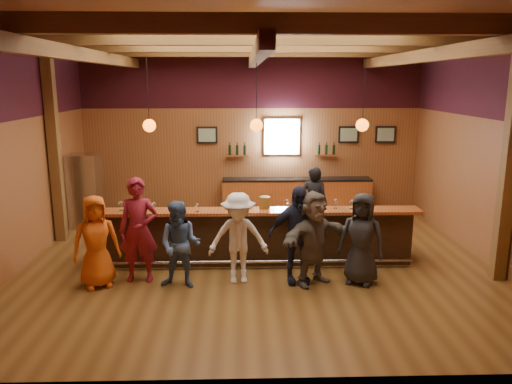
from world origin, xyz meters
TOP-DOWN VIEW (x-y plane):
  - room at (0.00, 0.06)m, footprint 9.04×9.00m
  - bar_counter at (0.02, 0.15)m, footprint 6.30×1.07m
  - back_bar_cabinet at (1.20, 3.72)m, footprint 4.00×0.52m
  - window at (0.80, 3.95)m, footprint 0.95×0.09m
  - framed_pictures at (1.67, 3.94)m, footprint 5.35×0.05m
  - wine_shelves at (0.80, 3.88)m, footprint 3.00×0.18m
  - pendant_lights at (0.00, 0.00)m, footprint 4.24×0.24m
  - stainless_fridge at (-4.10, 2.60)m, footprint 0.70×0.70m
  - customer_orange at (-2.80, -1.13)m, footprint 0.93×0.79m
  - customer_redvest at (-2.11, -0.90)m, footprint 0.70×0.46m
  - customer_denim at (-1.35, -1.21)m, footprint 0.84×0.70m
  - customer_white at (-0.35, -1.01)m, footprint 1.08×0.66m
  - customer_navy at (0.68, -1.06)m, footprint 1.08×0.56m
  - customer_brown at (0.96, -1.13)m, footprint 1.57×1.29m
  - customer_dark at (1.81, -1.12)m, footprint 0.95×0.82m
  - bartender at (1.31, 1.28)m, footprint 0.71×0.56m
  - ice_bucket at (0.16, -0.06)m, footprint 0.21×0.21m
  - bottle_a at (0.78, -0.08)m, footprint 0.08×0.08m
  - bottle_b at (0.92, -0.09)m, footprint 0.08×0.08m
  - glass_a at (-2.58, -0.18)m, footprint 0.08×0.08m
  - glass_b at (-1.95, -0.20)m, footprint 0.08×0.08m
  - glass_c at (-1.51, -0.22)m, footprint 0.09×0.09m
  - glass_d at (-1.12, -0.29)m, footprint 0.07×0.07m
  - glass_e at (-0.21, -0.10)m, footprint 0.07×0.07m
  - glass_f at (0.58, -0.19)m, footprint 0.09×0.09m
  - glass_g at (1.52, -0.12)m, footprint 0.08×0.08m
  - glass_h at (1.82, -0.17)m, footprint 0.08×0.08m

SIDE VIEW (x-z plane):
  - back_bar_cabinet at x=1.20m, z-range 0.00..0.95m
  - bar_counter at x=0.02m, z-range -0.03..1.08m
  - customer_denim at x=-1.35m, z-range 0.00..1.53m
  - customer_orange at x=-2.80m, z-range 0.00..1.63m
  - customer_white at x=-0.35m, z-range 0.00..1.63m
  - customer_dark at x=1.81m, z-range 0.00..1.64m
  - customer_brown at x=0.96m, z-range 0.00..1.68m
  - bartender at x=1.31m, z-range 0.00..1.69m
  - customer_navy at x=0.68m, z-range 0.00..1.76m
  - stainless_fridge at x=-4.10m, z-range 0.00..1.80m
  - customer_redvest at x=-2.11m, z-range 0.00..1.88m
  - ice_bucket at x=0.16m, z-range 1.11..1.34m
  - glass_d at x=-1.12m, z-range 1.15..1.31m
  - glass_e at x=-0.21m, z-range 1.15..1.31m
  - glass_b at x=-1.95m, z-range 1.15..1.32m
  - glass_h at x=1.82m, z-range 1.15..1.33m
  - glass_g at x=1.52m, z-range 1.15..1.34m
  - glass_a at x=-2.58m, z-range 1.15..1.34m
  - bottle_a at x=0.78m, z-range 1.07..1.42m
  - glass_c at x=-1.51m, z-range 1.15..1.35m
  - glass_f at x=0.58m, z-range 1.15..1.35m
  - bottle_b at x=0.92m, z-range 1.07..1.46m
  - wine_shelves at x=0.80m, z-range 1.47..1.77m
  - window at x=0.80m, z-range 1.57..2.52m
  - framed_pictures at x=1.67m, z-range 1.88..2.33m
  - pendant_lights at x=0.00m, z-range 2.02..3.39m
  - room at x=0.00m, z-range 0.95..5.47m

